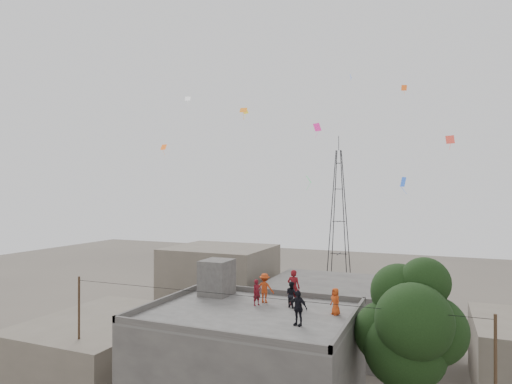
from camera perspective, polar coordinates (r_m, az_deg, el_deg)
main_building at (r=22.80m, az=-0.88°, el=-23.12°), size 10.00×8.00×6.10m
parapet at (r=21.75m, az=-0.88°, el=-15.33°), size 10.00×8.00×0.30m
stair_head_box at (r=25.21m, az=-5.25°, el=-11.25°), size 1.60×1.80×2.00m
neighbor_west at (r=30.45m, az=-19.68°, el=-19.24°), size 8.00×10.00×4.00m
neighbor_north at (r=35.13m, az=11.87°, el=-15.79°), size 12.00×9.00×5.00m
neighbor_northwest at (r=40.65m, az=-4.80°, el=-12.20°), size 9.00×8.00×7.00m
tree at (r=20.69m, az=19.75°, el=-16.54°), size 4.90×4.60×9.10m
utility_line at (r=21.26m, az=-1.01°, el=-22.60°), size 20.12×0.62×7.40m
transmission_tower at (r=60.59m, az=10.97°, el=-2.95°), size 2.97×2.97×20.01m
person_red_adult at (r=22.86m, az=5.04°, el=-12.57°), size 0.69×0.47×1.86m
person_orange_child at (r=21.53m, az=10.55°, el=-14.14°), size 0.73×0.73×1.28m
person_dark_child at (r=22.55m, az=4.76°, el=-13.45°), size 0.80×0.75×1.32m
person_dark_adult at (r=19.62m, az=5.61°, el=-15.12°), size 0.97×0.57×1.55m
person_orange_adult at (r=23.40m, az=1.16°, el=-12.67°), size 1.04×0.65×1.56m
person_red_child at (r=22.85m, az=0.12°, el=-13.24°), size 0.52×0.59×1.35m
kites at (r=29.10m, az=6.35°, el=8.85°), size 21.12×16.92×10.32m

